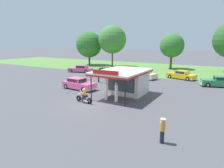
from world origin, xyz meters
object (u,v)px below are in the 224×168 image
(parked_car_back_row_far_right, at_px, (219,82))
(parked_car_back_row_centre_left, at_px, (107,72))
(gas_pump_offside, at_px, (116,93))
(motorcycle_with_rider, at_px, (84,97))
(parked_car_back_row_left, at_px, (142,74))
(parked_car_back_row_centre, at_px, (181,75))
(parked_car_back_row_centre_right, at_px, (81,69))
(gas_pump_nearside, at_px, (106,92))
(bystander_leaning_by_kiosk, at_px, (162,130))
(featured_classic_sedan, at_px, (79,84))
(bystander_admiring_sedan, at_px, (99,77))

(parked_car_back_row_far_right, bearing_deg, parked_car_back_row_centre_left, -179.40)
(gas_pump_offside, bearing_deg, motorcycle_with_rider, -145.93)
(parked_car_back_row_left, height_order, parked_car_back_row_centre, parked_car_back_row_left)
(parked_car_back_row_centre_right, xyz_separation_m, parked_car_back_row_centre_left, (7.34, -1.08, -0.00))
(gas_pump_nearside, relative_size, bystander_leaning_by_kiosk, 1.30)
(gas_pump_offside, relative_size, parked_car_back_row_centre_right, 0.39)
(gas_pump_nearside, relative_size, parked_car_back_row_centre, 0.40)
(gas_pump_offside, height_order, motorcycle_with_rider, gas_pump_offside)
(gas_pump_offside, bearing_deg, featured_classic_sedan, 160.43)
(parked_car_back_row_left, height_order, parked_car_back_row_far_right, parked_car_back_row_left)
(gas_pump_offside, distance_m, parked_car_back_row_centre_right, 22.33)
(parked_car_back_row_left, relative_size, bystander_admiring_sedan, 3.69)
(featured_classic_sedan, bearing_deg, parked_car_back_row_left, 70.55)
(motorcycle_with_rider, height_order, featured_classic_sedan, motorcycle_with_rider)
(gas_pump_offside, height_order, parked_car_back_row_far_right, gas_pump_offside)
(motorcycle_with_rider, distance_m, parked_car_back_row_centre_right, 21.71)
(gas_pump_nearside, distance_m, bystander_leaning_by_kiosk, 9.82)
(bystander_leaning_by_kiosk, bearing_deg, gas_pump_offside, 138.01)
(motorcycle_with_rider, distance_m, parked_car_back_row_left, 16.41)
(gas_pump_nearside, height_order, motorcycle_with_rider, gas_pump_nearside)
(parked_car_back_row_far_right, relative_size, bystander_admiring_sedan, 3.25)
(motorcycle_with_rider, bearing_deg, parked_car_back_row_centre_left, 113.71)
(parked_car_back_row_centre_right, bearing_deg, parked_car_back_row_left, -0.36)
(parked_car_back_row_centre, relative_size, parked_car_back_row_far_right, 1.03)
(parked_car_back_row_centre, height_order, bystander_admiring_sedan, bystander_admiring_sedan)
(parked_car_back_row_left, bearing_deg, gas_pump_nearside, -83.33)
(gas_pump_offside, relative_size, featured_classic_sedan, 0.42)
(parked_car_back_row_centre, distance_m, parked_car_back_row_centre_left, 13.16)
(gas_pump_nearside, relative_size, parked_car_back_row_far_right, 0.41)
(parked_car_back_row_centre_right, bearing_deg, gas_pump_offside, -40.94)
(parked_car_back_row_centre_right, height_order, bystander_leaning_by_kiosk, bystander_leaning_by_kiosk)
(bystander_leaning_by_kiosk, bearing_deg, parked_car_back_row_centre_right, 138.76)
(parked_car_back_row_left, height_order, bystander_admiring_sedan, bystander_admiring_sedan)
(parked_car_back_row_centre, height_order, parked_car_back_row_far_right, parked_car_back_row_far_right)
(parked_car_back_row_centre_right, distance_m, parked_car_back_row_centre_left, 7.42)
(parked_car_back_row_centre, bearing_deg, motorcycle_with_rider, -106.94)
(parked_car_back_row_left, distance_m, bystander_admiring_sedan, 8.24)
(featured_classic_sedan, relative_size, bystander_admiring_sedan, 3.19)
(featured_classic_sedan, xyz_separation_m, parked_car_back_row_left, (4.23, 11.99, 0.00))
(gas_pump_nearside, height_order, parked_car_back_row_far_right, gas_pump_nearside)
(motorcycle_with_rider, xyz_separation_m, parked_car_back_row_centre_right, (-14.11, 16.49, 0.02))
(motorcycle_with_rider, bearing_deg, featured_classic_sedan, 135.14)
(featured_classic_sedan, bearing_deg, bystander_leaning_by_kiosk, -31.61)
(parked_car_back_row_centre, relative_size, parked_car_back_row_centre_right, 0.96)
(motorcycle_with_rider, relative_size, bystander_leaning_by_kiosk, 1.36)
(parked_car_back_row_centre_right, height_order, parked_car_back_row_far_right, parked_car_back_row_far_right)
(parked_car_back_row_centre_right, bearing_deg, bystander_admiring_sedan, -36.61)
(gas_pump_offside, height_order, parked_car_back_row_left, gas_pump_offside)
(parked_car_back_row_centre_left, bearing_deg, parked_car_back_row_centre_right, 171.64)
(parked_car_back_row_centre_right, relative_size, parked_car_back_row_centre_left, 1.07)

